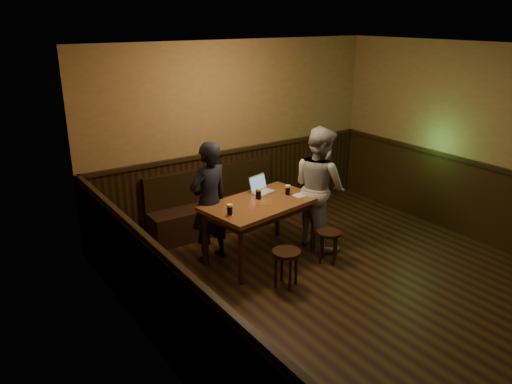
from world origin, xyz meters
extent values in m
cube|color=black|center=(0.00, 0.00, -0.01)|extent=(5.00, 6.00, 0.02)
cube|color=beige|center=(0.00, 0.00, 2.81)|extent=(5.00, 6.00, 0.02)
cube|color=#966D4C|center=(0.00, 3.01, 1.40)|extent=(5.00, 0.02, 2.80)
cube|color=#966D4C|center=(-2.51, 0.00, 1.40)|extent=(0.02, 6.00, 2.80)
cube|color=#966D4C|center=(2.51, 0.00, 1.40)|extent=(0.02, 6.00, 2.80)
cube|color=black|center=(0.00, 2.98, 0.55)|extent=(4.98, 0.04, 1.10)
cube|color=black|center=(-2.48, 0.00, 0.55)|extent=(0.04, 5.98, 1.10)
cube|color=black|center=(2.48, 0.00, 0.55)|extent=(0.04, 5.98, 1.10)
cube|color=black|center=(0.00, 2.95, 1.13)|extent=(4.98, 0.06, 0.06)
cube|color=black|center=(-2.45, 0.00, 1.13)|extent=(0.06, 5.98, 0.06)
cube|color=black|center=(2.45, 0.00, 1.13)|extent=(0.06, 5.98, 0.06)
cube|color=black|center=(-0.51, 2.71, 0.23)|extent=(2.20, 0.50, 0.45)
cube|color=black|center=(-0.51, 2.91, 0.70)|extent=(2.20, 0.10, 0.50)
cube|color=brown|center=(-0.51, 1.54, 0.79)|extent=(1.65, 1.11, 0.05)
cube|color=#33190E|center=(-0.51, 1.54, 0.71)|extent=(1.50, 0.96, 0.09)
cube|color=maroon|center=(-0.51, 1.54, 0.82)|extent=(0.39, 0.39, 0.00)
cylinder|color=#33190E|center=(-1.12, 1.09, 0.38)|extent=(0.08, 0.08, 0.76)
cylinder|color=#33190E|center=(-1.23, 1.78, 0.38)|extent=(0.08, 0.08, 0.76)
cylinder|color=#33190E|center=(0.22, 1.31, 0.38)|extent=(0.08, 0.08, 0.76)
cylinder|color=#33190E|center=(0.10, 2.00, 0.38)|extent=(0.08, 0.08, 0.76)
cylinder|color=black|center=(-0.69, 0.75, 0.45)|extent=(0.43, 0.43, 0.04)
cylinder|color=black|center=(-0.56, 0.71, 0.23)|extent=(0.04, 0.04, 0.45)
cylinder|color=black|center=(-0.65, 0.88, 0.23)|extent=(0.04, 0.04, 0.45)
cylinder|color=black|center=(-0.82, 0.78, 0.23)|extent=(0.04, 0.04, 0.45)
cylinder|color=black|center=(-0.72, 0.62, 0.23)|extent=(0.04, 0.04, 0.45)
cylinder|color=black|center=(0.17, 0.93, 0.42)|extent=(0.36, 0.36, 0.04)
cylinder|color=black|center=(0.29, 0.92, 0.21)|extent=(0.03, 0.03, 0.42)
cylinder|color=black|center=(0.18, 1.06, 0.21)|extent=(0.03, 0.03, 0.42)
cylinder|color=black|center=(0.04, 0.95, 0.21)|extent=(0.03, 0.03, 0.42)
cylinder|color=black|center=(0.15, 0.81, 0.21)|extent=(0.03, 0.03, 0.42)
cylinder|color=maroon|center=(-1.10, 1.37, 0.82)|extent=(0.09, 0.09, 0.00)
cylinder|color=silver|center=(-1.10, 1.37, 0.82)|extent=(0.08, 0.08, 0.00)
cylinder|color=black|center=(-1.10, 1.37, 0.88)|extent=(0.07, 0.07, 0.11)
cylinder|color=beige|center=(-1.10, 1.37, 0.95)|extent=(0.07, 0.07, 0.03)
cylinder|color=maroon|center=(-0.49, 1.63, 0.82)|extent=(0.10, 0.10, 0.00)
cylinder|color=silver|center=(-0.49, 1.63, 0.82)|extent=(0.08, 0.08, 0.00)
cylinder|color=black|center=(-0.49, 1.63, 0.88)|extent=(0.07, 0.07, 0.12)
cylinder|color=beige|center=(-0.49, 1.63, 0.96)|extent=(0.08, 0.08, 0.03)
cylinder|color=maroon|center=(-0.07, 1.54, 0.82)|extent=(0.09, 0.09, 0.00)
cylinder|color=silver|center=(-0.07, 1.54, 0.82)|extent=(0.08, 0.08, 0.00)
cylinder|color=black|center=(-0.07, 1.54, 0.88)|extent=(0.07, 0.07, 0.11)
cylinder|color=beige|center=(-0.07, 1.54, 0.95)|extent=(0.07, 0.07, 0.03)
cube|color=silver|center=(-0.29, 1.80, 0.82)|extent=(0.37, 0.30, 0.02)
cube|color=#B2B2B7|center=(-0.29, 1.80, 0.83)|extent=(0.33, 0.24, 0.00)
cube|color=silver|center=(-0.31, 1.91, 0.94)|extent=(0.33, 0.15, 0.21)
cube|color=#54719D|center=(-0.31, 1.90, 0.94)|extent=(0.30, 0.12, 0.18)
cube|color=silver|center=(0.08, 1.45, 0.82)|extent=(0.24, 0.17, 0.00)
imported|color=black|center=(-1.10, 1.89, 0.82)|extent=(0.66, 0.50, 1.64)
imported|color=#98989E|center=(0.41, 1.44, 0.86)|extent=(0.68, 0.86, 1.73)
camera|label=1|loc=(-4.00, -3.51, 3.14)|focal=35.00mm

